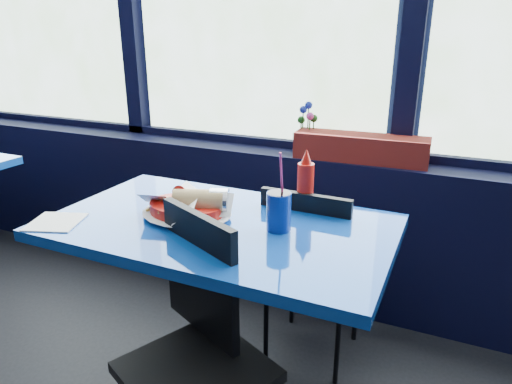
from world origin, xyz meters
name	(u,v)px	position (x,y,z in m)	size (l,w,h in m)	color
window_sill	(248,215)	(0.00, 2.87, 0.40)	(5.00, 0.26, 0.80)	black
near_table	(220,268)	(0.30, 2.00, 0.57)	(1.20, 0.70, 0.75)	black
chair_near_front	(198,335)	(0.37, 1.72, 0.49)	(0.51, 0.51, 0.86)	black
chair_near_back	(310,265)	(0.54, 2.33, 0.47)	(0.38, 0.38, 0.82)	black
planter_box	(360,148)	(0.61, 2.84, 0.86)	(0.62, 0.16, 0.12)	maroon
flower_vase	(306,138)	(0.33, 2.87, 0.88)	(0.16, 0.17, 0.26)	silver
food_basket	(188,207)	(0.18, 1.99, 0.79)	(0.31, 0.31, 0.11)	red
ketchup_bottle	(305,183)	(0.53, 2.25, 0.85)	(0.06, 0.06, 0.23)	red
soda_cup	(279,210)	(0.51, 2.03, 0.82)	(0.08, 0.08, 0.28)	navy
napkin	(56,222)	(-0.22, 1.76, 0.75)	(0.17, 0.17, 0.00)	white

